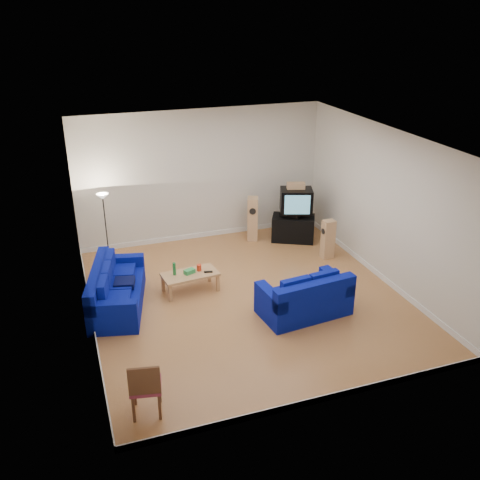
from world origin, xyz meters
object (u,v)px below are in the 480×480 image
object	(u,v)px
television	(296,201)
sofa_loveseat	(306,300)
tv_stand	(293,228)
sofa_three_seat	(115,292)
coffee_table	(190,276)

from	to	relation	value
television	sofa_loveseat	bearing A→B (deg)	-92.10
tv_stand	sofa_three_seat	bearing A→B (deg)	-131.39
sofa_three_seat	sofa_loveseat	size ratio (longest dim) A/B	1.30
coffee_table	tv_stand	distance (m)	3.48
sofa_three_seat	tv_stand	size ratio (longest dim) A/B	2.20
sofa_three_seat	television	distance (m)	5.00
sofa_loveseat	coffee_table	size ratio (longest dim) A/B	1.49
sofa_loveseat	tv_stand	size ratio (longest dim) A/B	1.70
sofa_three_seat	sofa_loveseat	world-z (taller)	sofa_loveseat
sofa_loveseat	television	bearing A→B (deg)	62.54
coffee_table	tv_stand	size ratio (longest dim) A/B	1.14
sofa_loveseat	television	xyz separation A→B (m)	(1.27, 3.26, 0.71)
tv_stand	television	size ratio (longest dim) A/B	1.14
tv_stand	television	distance (m)	0.71
coffee_table	tv_stand	xyz separation A→B (m)	(3.05, 1.68, -0.04)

